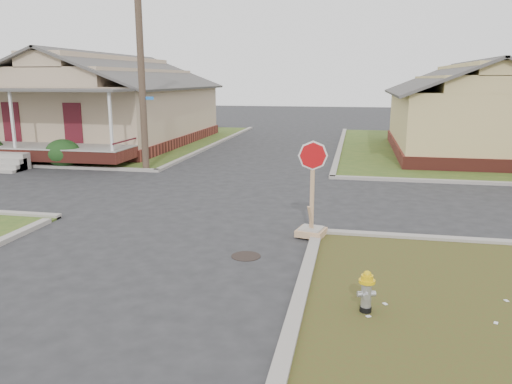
# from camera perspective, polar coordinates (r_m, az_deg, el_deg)

# --- Properties ---
(ground) EXTENTS (120.00, 120.00, 0.00)m
(ground) POSITION_cam_1_polar(r_m,az_deg,el_deg) (12.03, -10.97, -5.71)
(ground) COLOR #252527
(ground) RESTS_ON ground
(verge_far_left) EXTENTS (19.00, 19.00, 0.05)m
(verge_far_left) POSITION_cam_1_polar(r_m,az_deg,el_deg) (33.64, -20.06, 5.65)
(verge_far_left) COLOR #324E1C
(verge_far_left) RESTS_ON ground
(curbs) EXTENTS (80.00, 40.00, 0.12)m
(curbs) POSITION_cam_1_polar(r_m,az_deg,el_deg) (16.58, -4.48, -0.38)
(curbs) COLOR gray
(curbs) RESTS_ON ground
(manhole) EXTENTS (0.64, 0.64, 0.01)m
(manhole) POSITION_cam_1_polar(r_m,az_deg,el_deg) (10.94, -1.16, -7.33)
(manhole) COLOR black
(manhole) RESTS_ON ground
(corner_house) EXTENTS (10.10, 15.50, 5.30)m
(corner_house) POSITION_cam_1_polar(r_m,az_deg,el_deg) (30.83, -16.82, 9.50)
(corner_house) COLOR maroon
(corner_house) RESTS_ON ground
(side_house_yellow) EXTENTS (7.60, 11.60, 4.70)m
(side_house_yellow) POSITION_cam_1_polar(r_m,az_deg,el_deg) (27.63, 23.22, 8.51)
(side_house_yellow) COLOR maroon
(side_house_yellow) RESTS_ON ground
(utility_pole) EXTENTS (1.80, 0.28, 9.00)m
(utility_pole) POSITION_cam_1_polar(r_m,az_deg,el_deg) (21.27, -13.06, 14.89)
(utility_pole) COLOR #433026
(utility_pole) RESTS_ON ground
(fire_hydrant) EXTENTS (0.26, 0.26, 0.71)m
(fire_hydrant) POSITION_cam_1_polar(r_m,az_deg,el_deg) (8.43, 12.52, -10.80)
(fire_hydrant) COLOR black
(fire_hydrant) RESTS_ON ground
(stop_sign) EXTENTS (0.66, 0.64, 2.32)m
(stop_sign) POSITION_cam_1_polar(r_m,az_deg,el_deg) (12.12, 6.37, -2.69)
(stop_sign) COLOR tan
(stop_sign) RESTS_ON ground
(hedge_right) EXTENTS (1.51, 1.23, 1.15)m
(hedge_right) POSITION_cam_1_polar(r_m,az_deg,el_deg) (23.24, -21.19, 4.17)
(hedge_right) COLOR #173312
(hedge_right) RESTS_ON verge_far_left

